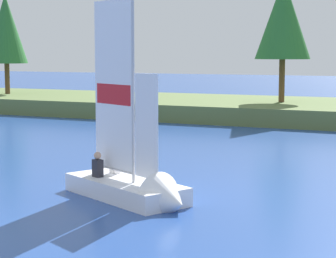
% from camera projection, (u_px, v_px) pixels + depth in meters
% --- Properties ---
extents(shore_bank, '(80.00, 10.23, 0.97)m').
position_uv_depth(shore_bank, '(268.00, 110.00, 37.75)').
color(shore_bank, '#5B703D').
rests_on(shore_bank, ground).
extents(shoreline_tree_left, '(2.92, 2.92, 6.90)m').
position_uv_depth(shoreline_tree_left, '(6.00, 29.00, 44.14)').
color(shoreline_tree_left, brown).
rests_on(shoreline_tree_left, shore_bank).
extents(shoreline_tree_midleft, '(3.20, 3.20, 7.15)m').
position_uv_depth(shoreline_tree_midleft, '(283.00, 19.00, 36.60)').
color(shoreline_tree_midleft, brown).
rests_on(shoreline_tree_midleft, shore_bank).
extents(sailboat, '(4.40, 3.13, 6.41)m').
position_uv_depth(sailboat, '(139.00, 185.00, 16.34)').
color(sailboat, white).
rests_on(sailboat, ground).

